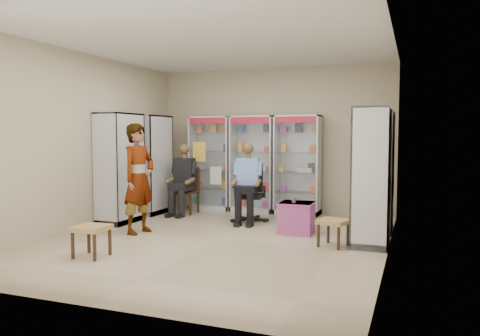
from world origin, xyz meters
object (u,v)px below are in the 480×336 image
at_px(woven_stool_b, 92,241).
at_px(office_chair, 249,193).
at_px(cabinet_right_near, 371,177).
at_px(cabinet_left_near, 120,168).
at_px(cabinet_right_far, 377,171).
at_px(cabinet_left_far, 152,165).
at_px(cabinet_back_left, 212,163).
at_px(pink_trunk, 297,218).
at_px(cabinet_back_right, 298,165).
at_px(wooden_chair, 186,191).
at_px(standing_man, 139,179).
at_px(cabinet_back_mid, 253,164).
at_px(seated_shopkeeper, 248,185).
at_px(woven_stool_a, 333,233).

bearing_deg(woven_stool_b, office_chair, 70.61).
distance_m(cabinet_right_near, cabinet_left_near, 4.46).
height_order(cabinet_right_far, cabinet_left_far, same).
bearing_deg(cabinet_right_far, cabinet_left_near, 101.41).
distance_m(cabinet_back_left, pink_trunk, 3.06).
bearing_deg(cabinet_back_right, woven_stool_b, -112.26).
height_order(cabinet_back_left, cabinet_right_far, same).
bearing_deg(cabinet_left_far, wooden_chair, 106.39).
height_order(cabinet_left_far, standing_man, cabinet_left_far).
height_order(pink_trunk, woven_stool_b, pink_trunk).
distance_m(cabinet_left_far, standing_man, 1.98).
bearing_deg(office_chair, woven_stool_b, -117.66).
height_order(cabinet_right_far, cabinet_right_near, same).
height_order(cabinet_right_far, office_chair, cabinet_right_far).
bearing_deg(woven_stool_b, cabinet_right_near, 30.88).
bearing_deg(wooden_chair, pink_trunk, -23.09).
bearing_deg(cabinet_back_mid, seated_shopkeeper, -75.34).
relative_size(cabinet_left_near, office_chair, 1.86).
xyz_separation_m(cabinet_right_far, wooden_chair, (-3.78, 0.40, -0.53)).
bearing_deg(pink_trunk, office_chair, 146.85).
bearing_deg(cabinet_right_far, woven_stool_b, 132.76).
relative_size(cabinet_left_far, seated_shopkeeper, 1.46).
bearing_deg(cabinet_back_mid, cabinet_back_left, 180.00).
xyz_separation_m(cabinet_right_near, cabinet_left_near, (-4.46, 0.20, 0.00)).
bearing_deg(woven_stool_a, seated_shopkeeper, 142.74).
bearing_deg(seated_shopkeeper, cabinet_right_far, -7.00).
bearing_deg(cabinet_back_mid, woven_stool_a, -50.50).
bearing_deg(cabinet_left_near, office_chair, 112.34).
bearing_deg(cabinet_back_left, pink_trunk, -38.15).
bearing_deg(cabinet_right_near, cabinet_left_far, 73.75).
distance_m(cabinet_back_mid, pink_trunk, 2.41).
bearing_deg(cabinet_back_mid, standing_man, -110.93).
distance_m(cabinet_back_mid, woven_stool_a, 3.38).
bearing_deg(cabinet_left_near, cabinet_right_far, 101.41).
relative_size(cabinet_back_right, cabinet_left_near, 1.00).
distance_m(cabinet_right_near, pink_trunk, 1.47).
relative_size(cabinet_right_far, woven_stool_b, 4.80).
xyz_separation_m(cabinet_right_far, pink_trunk, (-1.20, -0.70, -0.74)).
bearing_deg(cabinet_back_left, wooden_chair, -108.90).
height_order(cabinet_back_right, office_chair, cabinet_back_right).
relative_size(woven_stool_a, woven_stool_b, 0.94).
height_order(cabinet_back_mid, wooden_chair, cabinet_back_mid).
bearing_deg(cabinet_right_far, cabinet_back_mid, 66.35).
distance_m(cabinet_back_left, cabinet_back_right, 1.90).
bearing_deg(office_chair, wooden_chair, 156.87).
distance_m(pink_trunk, woven_stool_a, 1.00).
bearing_deg(standing_man, cabinet_left_near, 60.13).
distance_m(cabinet_back_right, woven_stool_a, 2.89).
relative_size(cabinet_back_mid, cabinet_right_far, 1.00).
height_order(woven_stool_a, standing_man, standing_man).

